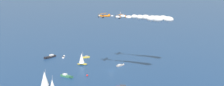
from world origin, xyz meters
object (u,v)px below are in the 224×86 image
Objects in this scene: motorboat_near_centre at (85,57)px; biplane_lead at (104,16)px; motorboat_offshore at (49,57)px; sailboat_inshore at (82,59)px; wingwalker_wingman at (120,13)px; motorboat_far_port at (67,76)px; motorboat_ahead at (121,65)px; sailboat_mid_cluster at (45,79)px; biplane_wingman at (120,17)px; motorboat_outer_ring_a at (64,57)px; marker_buoy at (87,75)px; wingwalker_lead at (104,12)px.

motorboat_near_centre is 1.01× the size of biplane_lead.
motorboat_near_centre is at bearing -26.85° from motorboat_offshore.
wingwalker_wingman reaches higher than sailboat_inshore.
motorboat_far_port is 1.31× the size of motorboat_ahead.
motorboat_far_port is 50.58m from wingwalker_wingman.
wingwalker_wingman is at bearing 15.96° from sailboat_mid_cluster.
wingwalker_wingman is at bearing -48.24° from motorboat_offshore.
sailboat_inshore is 39.81m from wingwalker_wingman.
biplane_lead reaches higher than wingwalker_wingman.
biplane_wingman is at bearing -48.35° from motorboat_offshore.
marker_buoy is at bearing -89.36° from motorboat_outer_ring_a.
sailboat_mid_cluster is 60.83m from biplane_wingman.
sailboat_inshore is at bearing -60.33° from motorboat_offshore.
biplane_wingman is at bearing -54.50° from motorboat_outer_ring_a.
motorboat_offshore reaches higher than motorboat_outer_ring_a.
marker_buoy is at bearing -78.34° from motorboat_offshore.
sailboat_inshore is at bearing -76.57° from motorboat_outer_ring_a.
wingwalker_wingman is (26.65, -37.19, 34.26)m from motorboat_outer_ring_a.
sailboat_mid_cluster is at bearing -131.39° from motorboat_near_centre.
sailboat_inshore is at bearing 98.42° from wingwalker_lead.
biplane_lead is (3.88, -26.71, 31.22)m from sailboat_inshore.
sailboat_inshore is 1.64× the size of motorboat_outer_ring_a.
sailboat_mid_cluster is at bearing -136.81° from sailboat_inshore.
marker_buoy reaches higher than motorboat_near_centre.
sailboat_inshore is 1.35× the size of biplane_wingman.
sailboat_mid_cluster is (-15.83, -55.42, 3.78)m from motorboat_offshore.
motorboat_ahead is 45.85m from motorboat_outer_ring_a.
biplane_lead is 21.45m from biplane_wingman.
sailboat_inshore is 5.76× the size of wingwalker_lead.
motorboat_outer_ring_a is at bearing 126.49° from motorboat_ahead.
sailboat_mid_cluster is at bearing -115.98° from motorboat_outer_ring_a.
wingwalker_lead is at bearing -79.23° from motorboat_outer_ring_a.
sailboat_mid_cluster is 4.72× the size of marker_buoy.
motorboat_outer_ring_a is at bearing 76.05° from motorboat_far_port.
sailboat_inshore is 0.92× the size of motorboat_offshore.
sailboat_inshore reaches higher than motorboat_ahead.
wingwalker_lead is (9.46, -49.71, 36.99)m from motorboat_outer_ring_a.
wingwalker_wingman reaches higher than motorboat_near_centre.
motorboat_far_port is at bearing -172.69° from biplane_wingman.
motorboat_near_centre is 0.67× the size of sailboat_mid_cluster.
wingwalker_lead reaches higher than marker_buoy.
motorboat_offshore is (-22.83, 11.56, 0.23)m from motorboat_near_centre.
motorboat_near_centre is 4.30× the size of wingwalker_lead.
marker_buoy is at bearing -17.01° from motorboat_far_port.
marker_buoy reaches higher than motorboat_ahead.
sailboat_mid_cluster is at bearing -176.24° from biplane_lead.
marker_buoy is 0.32× the size of biplane_wingman.
motorboat_far_port is 24.99m from sailboat_inshore.
motorboat_outer_ring_a is at bearing 90.64° from marker_buoy.
sailboat_inshore is (-7.77, -14.87, 3.52)m from motorboat_near_centre.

